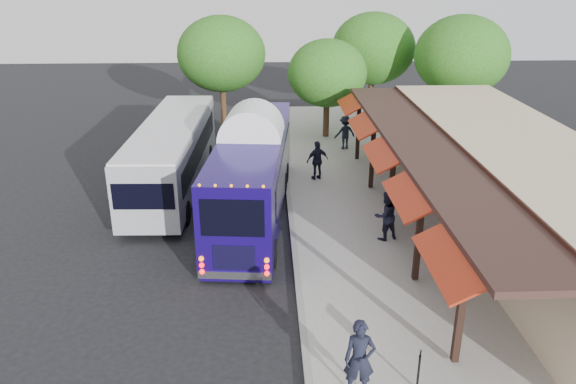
# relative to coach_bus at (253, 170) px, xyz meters

# --- Properties ---
(ground) EXTENTS (90.00, 90.00, 0.00)m
(ground) POSITION_rel_coach_bus_xyz_m (1.45, -5.73, -1.95)
(ground) COLOR black
(ground) RESTS_ON ground
(sidewalk) EXTENTS (10.00, 40.00, 0.15)m
(sidewalk) POSITION_rel_coach_bus_xyz_m (6.45, -1.73, -1.88)
(sidewalk) COLOR #9E9B93
(sidewalk) RESTS_ON ground
(curb) EXTENTS (0.20, 40.00, 0.16)m
(curb) POSITION_rel_coach_bus_xyz_m (1.50, -1.73, -1.88)
(curb) COLOR gray
(curb) RESTS_ON ground
(station_shelter) EXTENTS (8.15, 20.00, 3.60)m
(station_shelter) POSITION_rel_coach_bus_xyz_m (9.83, -1.73, -0.10)
(station_shelter) COLOR #C9B28B
(station_shelter) RESTS_ON ground
(coach_bus) EXTENTS (3.43, 11.51, 3.63)m
(coach_bus) POSITION_rel_coach_bus_xyz_m (0.00, 0.00, 0.00)
(coach_bus) COLOR #150754
(coach_bus) RESTS_ON ground
(city_bus) EXTENTS (2.83, 11.45, 3.06)m
(city_bus) POSITION_rel_coach_bus_xyz_m (-3.69, 3.18, -0.26)
(city_bus) COLOR gray
(city_bus) RESTS_ON ground
(ped_a) EXTENTS (0.77, 0.55, 1.98)m
(ped_a) POSITION_rel_coach_bus_xyz_m (2.61, -10.73, -0.81)
(ped_a) COLOR black
(ped_a) RESTS_ON sidewalk
(ped_b) EXTENTS (1.10, 0.98, 1.87)m
(ped_b) POSITION_rel_coach_bus_xyz_m (4.85, -2.74, -0.87)
(ped_b) COLOR black
(ped_b) RESTS_ON sidewalk
(ped_c) EXTENTS (1.18, 0.79, 1.85)m
(ped_c) POSITION_rel_coach_bus_xyz_m (2.93, 3.59, -0.87)
(ped_c) COLOR black
(ped_c) RESTS_ON sidewalk
(ped_d) EXTENTS (1.32, 0.96, 1.83)m
(ped_d) POSITION_rel_coach_bus_xyz_m (4.85, 8.27, -0.89)
(ped_d) COLOR black
(ped_d) RESTS_ON sidewalk
(sign_board) EXTENTS (0.18, 0.43, 0.98)m
(sign_board) POSITION_rel_coach_bus_xyz_m (4.04, -10.65, -1.14)
(sign_board) COLOR black
(sign_board) RESTS_ON sidewalk
(tree_left) EXTENTS (4.50, 4.50, 5.76)m
(tree_left) POSITION_rel_coach_bus_xyz_m (4.07, 10.76, 1.89)
(tree_left) COLOR #382314
(tree_left) RESTS_ON ground
(tree_mid) EXTENTS (5.36, 5.36, 6.86)m
(tree_mid) POSITION_rel_coach_bus_xyz_m (7.50, 15.39, 2.62)
(tree_mid) COLOR #382314
(tree_mid) RESTS_ON ground
(tree_right) EXTENTS (5.46, 5.46, 6.98)m
(tree_right) POSITION_rel_coach_bus_xyz_m (11.97, 11.56, 2.71)
(tree_right) COLOR #382314
(tree_right) RESTS_ON ground
(tree_far) EXTENTS (5.34, 5.34, 6.84)m
(tree_far) POSITION_rel_coach_bus_xyz_m (-2.08, 13.49, 2.61)
(tree_far) COLOR #382314
(tree_far) RESTS_ON ground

